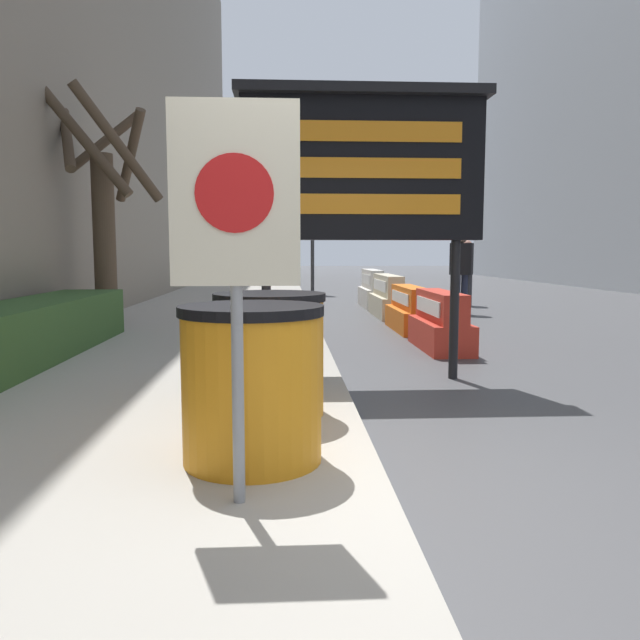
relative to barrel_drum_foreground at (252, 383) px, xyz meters
The scene contains 15 objects.
ground_plane 1.08m from the barrel_drum_foreground, 31.20° to the right, with size 120.00×120.00×0.00m, color #474749.
hedge_strip 4.23m from the barrel_drum_foreground, 131.14° to the left, with size 0.90×6.12×0.67m.
bare_tree 7.56m from the barrel_drum_foreground, 111.89° to the left, with size 1.85×1.94×3.81m.
barrel_drum_foreground is the anchor object (origin of this frame).
barrel_drum_middle 1.09m from the barrel_drum_foreground, 85.75° to the left, with size 0.86×0.86×0.94m.
warning_sign 1.11m from the barrel_drum_foreground, 93.21° to the right, with size 0.62×0.08×1.96m.
message_board 3.57m from the barrel_drum_foreground, 71.12° to the left, with size 2.67×0.36×3.09m.
jersey_barrier_red_striped 5.61m from the barrel_drum_foreground, 64.47° to the left, with size 0.59×1.71×0.83m.
jersey_barrier_orange_near 7.61m from the barrel_drum_foreground, 71.48° to the left, with size 0.59×1.89×0.78m.
jersey_barrier_cream 9.92m from the barrel_drum_foreground, 75.90° to the left, with size 0.56×2.06×0.90m.
jersey_barrier_white 12.29m from the barrel_drum_foreground, 78.65° to the left, with size 0.51×1.92×0.94m.
traffic_cone_near 7.22m from the barrel_drum_foreground, 66.48° to the left, with size 0.38×0.38×0.68m.
traffic_light_near_curb 17.33m from the barrel_drum_foreground, 86.21° to the left, with size 0.28×0.45×3.48m.
pedestrian_worker 10.90m from the barrel_drum_foreground, 67.66° to the left, with size 0.56×0.47×1.83m.
pedestrian_passerby 13.22m from the barrel_drum_foreground, 68.15° to the left, with size 0.40×0.50×1.69m.
Camera 1 is at (-0.57, -3.20, 1.38)m, focal length 35.00 mm.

